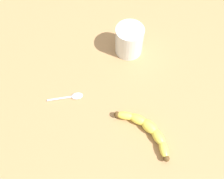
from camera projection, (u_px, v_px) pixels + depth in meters
The scene contains 4 objects.
wooden_tabletop at pixel (104, 97), 85.81cm from camera, with size 120.00×120.00×3.00cm, color #A77D50.
banana at pixel (147, 129), 77.22cm from camera, with size 18.83×11.32×3.27cm.
smoothie_glass at pixel (129, 41), 88.96cm from camera, with size 9.23×9.23×10.29cm.
teaspoon at pixel (75, 96), 83.81cm from camera, with size 3.35×11.28×0.80cm.
Camera 1 is at (38.30, -10.88, 77.60)cm, focal length 43.13 mm.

